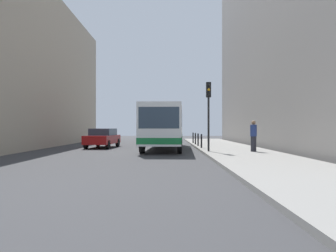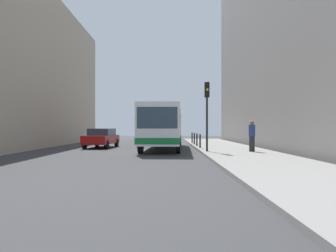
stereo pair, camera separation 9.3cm
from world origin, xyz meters
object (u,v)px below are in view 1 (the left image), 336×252
Objects in this scene: bollard_near at (201,141)px; pedestrian_near_signal at (253,136)px; bus at (165,125)px; bollard_mid at (198,140)px; bollard_farthest at (193,138)px; car_beside_bus at (103,138)px; bollard_far at (195,139)px; traffic_light at (209,103)px.

pedestrian_near_signal is (2.71, -3.34, 0.44)m from bollard_near.
bollard_mid is at bearing -150.64° from bus.
pedestrian_near_signal reaches higher than bollard_farthest.
bus is 11.71× the size of bollard_mid.
car_beside_bus is 4.77× the size of bollard_far.
bus is at bearing 121.79° from traffic_light.
bollard_near is 1.00× the size of bollard_mid.
traffic_light is (2.65, -4.28, 1.28)m from bus.
car_beside_bus reaches higher than bollard_farthest.
car_beside_bus is 4.77× the size of bollard_near.
traffic_light is at bearing -89.29° from bollard_far.
bus is at bearing 155.28° from bollard_near.
bollard_mid is 1.00× the size of bollard_far.
car_beside_bus reaches higher than bollard_near.
pedestrian_near_signal is at bearing -50.94° from bollard_near.
traffic_light is 4.32× the size of bollard_far.
bollard_far is 2.46m from bollard_farthest.
bollard_mid and bollard_far have the same top height.
bollard_far is (0.00, 4.91, 0.00)m from bollard_near.
traffic_light reaches higher than bollard_mid.
car_beside_bus is 9.73m from traffic_light.
bollard_near is (7.36, -2.73, -0.16)m from car_beside_bus.
bollard_mid is at bearing -90.00° from bollard_far.
traffic_light reaches higher than bollard_near.
bollard_far is at bearing 167.24° from pedestrian_near_signal.
bus is at bearing 166.61° from car_beside_bus.
bus is 6.96m from pedestrian_near_signal.
bus is 11.71× the size of bollard_far.
bollard_mid is at bearing 91.03° from traffic_light.
bollard_near is (-0.10, 3.10, -2.38)m from traffic_light.
bollard_far is at bearing 90.00° from bollard_mid.
bus is 11.71× the size of bollard_farthest.
traffic_light is at bearing -88.16° from bollard_near.
pedestrian_near_signal is at bearing -5.06° from traffic_light.
traffic_light reaches higher than bollard_far.
bollard_farthest is at bearing 90.00° from bollard_near.
bollard_near is at bearing 157.99° from bus.
pedestrian_near_signal is at bearing -71.83° from bollard_far.
car_beside_bus is at bearing 159.64° from bollard_near.
bollard_farthest is 11.05m from pedestrian_near_signal.
bollard_near is (2.55, -1.18, -1.10)m from bus.
pedestrian_near_signal is (2.71, -10.70, 0.44)m from bollard_farthest.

